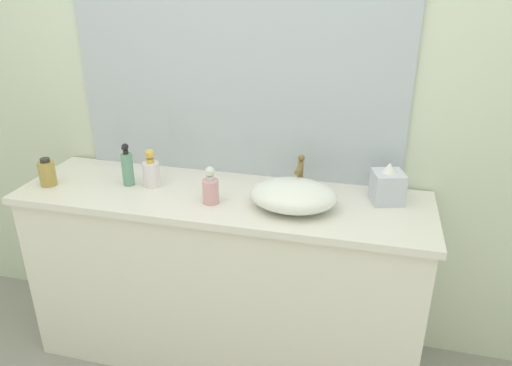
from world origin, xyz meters
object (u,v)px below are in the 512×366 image
lotion_bottle (47,173)px  spray_can (211,189)px  soap_dispenser (127,167)px  sink_basin (293,195)px  perfume_bottle (151,171)px  tissue_box (387,185)px

lotion_bottle → spray_can: size_ratio=0.79×
soap_dispenser → spray_can: soap_dispenser is taller
lotion_bottle → spray_can: 0.75m
sink_basin → perfume_bottle: bearing=174.4°
soap_dispenser → perfume_bottle: (0.11, 0.01, -0.01)m
sink_basin → soap_dispenser: size_ratio=1.82×
soap_dispenser → perfume_bottle: bearing=7.3°
sink_basin → tissue_box: bearing=22.4°
soap_dispenser → perfume_bottle: 0.11m
soap_dispenser → lotion_bottle: 0.35m
sink_basin → tissue_box: (0.36, 0.15, 0.02)m
sink_basin → lotion_bottle: size_ratio=2.79×
soap_dispenser → lotion_bottle: bearing=-165.4°
spray_can → tissue_box: 0.71m
lotion_bottle → spray_can: bearing=0.4°
soap_dispenser → tissue_box: 1.11m
sink_basin → perfume_bottle: perfume_bottle is taller
sink_basin → soap_dispenser: 0.74m
lotion_bottle → tissue_box: (1.44, 0.19, 0.02)m
tissue_box → perfume_bottle: bearing=-175.1°
perfume_bottle → spray_can: bearing=-17.7°
soap_dispenser → tissue_box: bearing=5.2°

